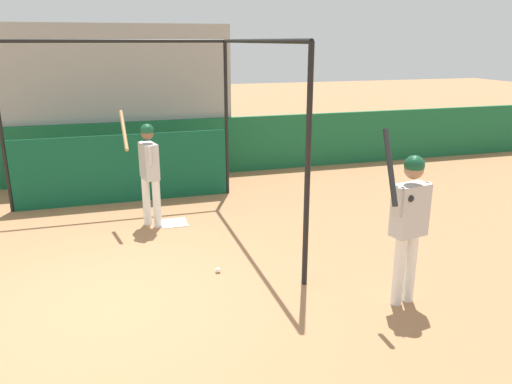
{
  "coord_description": "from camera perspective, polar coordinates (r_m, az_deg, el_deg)",
  "views": [
    {
      "loc": [
        0.19,
        -5.57,
        2.99
      ],
      "look_at": [
        2.09,
        0.77,
        0.98
      ],
      "focal_mm": 35.0,
      "sensor_mm": 36.0,
      "label": 1
    }
  ],
  "objects": [
    {
      "name": "home_plate",
      "position": [
        8.66,
        -9.37,
        -3.51
      ],
      "size": [
        0.44,
        0.44,
        0.02
      ],
      "color": "white",
      "rests_on": "ground"
    },
    {
      "name": "batting_cage",
      "position": [
        8.98,
        -14.96,
        5.31
      ],
      "size": [
        4.11,
        4.25,
        3.02
      ],
      "color": "black",
      "rests_on": "ground"
    },
    {
      "name": "player_waiting",
      "position": [
        5.91,
        17.08,
        -2.69
      ],
      "size": [
        0.69,
        0.55,
        2.08
      ],
      "rotation": [
        0.0,
        0.0,
        -2.94
      ],
      "color": "white",
      "rests_on": "ground"
    },
    {
      "name": "outfield_wall",
      "position": [
        11.43,
        -17.38,
        4.3
      ],
      "size": [
        24.0,
        0.12,
        1.3
      ],
      "color": "#196038",
      "rests_on": "ground"
    },
    {
      "name": "baseball",
      "position": [
        6.81,
        -4.38,
        -8.89
      ],
      "size": [
        0.07,
        0.07,
        0.07
      ],
      "color": "white",
      "rests_on": "ground"
    },
    {
      "name": "bleacher_section",
      "position": [
        13.31,
        -17.79,
        10.47
      ],
      "size": [
        5.95,
        4.0,
        3.38
      ],
      "color": "#9E9E99",
      "rests_on": "ground"
    },
    {
      "name": "ground_plane",
      "position": [
        6.32,
        -16.78,
        -12.14
      ],
      "size": [
        60.0,
        60.0,
        0.0
      ],
      "primitive_type": "plane",
      "color": "#A8754C"
    },
    {
      "name": "player_batter",
      "position": [
        8.33,
        -12.18,
        2.95
      ],
      "size": [
        0.55,
        0.82,
        1.89
      ],
      "rotation": [
        0.0,
        0.0,
        1.78
      ],
      "color": "white",
      "rests_on": "ground"
    }
  ]
}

